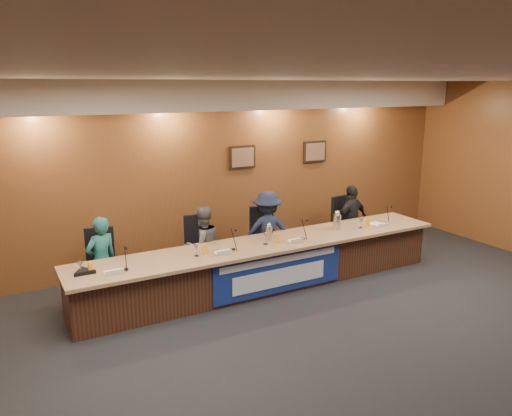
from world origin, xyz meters
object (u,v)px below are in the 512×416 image
at_px(panelist_d, 351,220).
at_px(speakerphone, 84,272).
at_px(panelist_c, 267,232).
at_px(dais_body, 266,266).
at_px(office_chair_d, 348,228).
at_px(panelist_a, 102,261).
at_px(office_chair_c, 264,243).
at_px(carafe_right, 337,222).
at_px(banner, 280,272).
at_px(carafe_mid, 269,233).
at_px(panelist_b, 203,246).
at_px(office_chair_b, 201,253).
at_px(office_chair_a, 101,270).

relative_size(panelist_d, speakerphone, 4.15).
bearing_deg(panelist_c, dais_body, 75.24).
height_order(dais_body, office_chair_d, dais_body).
distance_m(panelist_a, office_chair_c, 2.76).
relative_size(panelist_d, carafe_right, 5.12).
relative_size(banner, carafe_mid, 9.96).
distance_m(panelist_a, carafe_right, 3.82).
relative_size(panelist_b, office_chair_c, 2.66).
height_order(office_chair_c, carafe_mid, carafe_mid).
bearing_deg(office_chair_d, panelist_b, 174.12).
bearing_deg(dais_body, banner, -90.00).
bearing_deg(carafe_right, office_chair_c, 145.32).
bearing_deg(panelist_d, panelist_a, -10.31).
distance_m(panelist_b, panelist_d, 3.00).
bearing_deg(speakerphone, office_chair_b, 20.89).
bearing_deg(banner, office_chair_a, 155.14).
relative_size(panelist_c, carafe_right, 5.40).
bearing_deg(dais_body, speakerphone, -179.12).
relative_size(panelist_d, carafe_mid, 6.02).
bearing_deg(panelist_a, banner, 137.77).
bearing_deg(panelist_a, panelist_c, 160.63).
xyz_separation_m(office_chair_a, office_chair_d, (4.58, 0.00, 0.00)).
bearing_deg(carafe_right, office_chair_a, 169.50).
distance_m(panelist_a, panelist_b, 1.58).
distance_m(banner, office_chair_b, 1.38).
height_order(panelist_d, office_chair_c, panelist_d).
height_order(panelist_a, panelist_b, panelist_a).
distance_m(panelist_d, carafe_right, 1.03).
height_order(panelist_a, carafe_mid, panelist_a).
relative_size(dais_body, office_chair_b, 12.50).
bearing_deg(panelist_c, office_chair_a, 14.70).
distance_m(office_chair_c, carafe_right, 1.29).
relative_size(carafe_right, speakerphone, 0.81).
xyz_separation_m(panelist_d, office_chair_a, (-4.58, 0.10, -0.18)).
height_order(dais_body, office_chair_a, dais_body).
bearing_deg(office_chair_b, panelist_b, -81.89).
xyz_separation_m(dais_body, speakerphone, (-2.74, -0.04, 0.43)).
bearing_deg(office_chair_c, office_chair_d, 16.45).
height_order(panelist_b, office_chair_b, panelist_b).
distance_m(panelist_a, office_chair_b, 1.59).
distance_m(office_chair_c, office_chair_d, 1.82).
bearing_deg(office_chair_a, banner, -11.71).
xyz_separation_m(carafe_mid, speakerphone, (-2.82, -0.09, -0.09)).
bearing_deg(office_chair_b, banner, -45.52).
relative_size(panelist_c, carafe_mid, 6.35).
height_order(banner, office_chair_d, banner).
height_order(panelist_b, office_chair_d, panelist_b).
height_order(panelist_a, office_chair_b, panelist_a).
distance_m(panelist_b, office_chair_d, 3.01).
bearing_deg(office_chair_d, dais_body, -170.18).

